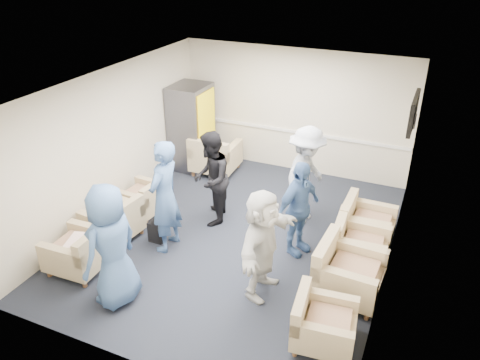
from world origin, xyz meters
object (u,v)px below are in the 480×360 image
at_px(person_mid_right, 298,209).
at_px(person_front_right, 262,244).
at_px(armchair_left_far, 145,199).
at_px(armchair_left_mid, 115,222).
at_px(person_back_left, 211,179).
at_px(armchair_corner, 214,157).
at_px(armchair_left_near, 81,252).
at_px(person_mid_left, 165,197).
at_px(vending_machine, 192,127).
at_px(person_back_right, 306,176).
at_px(armchair_right_near, 320,324).
at_px(armchair_right_far, 364,225).
at_px(person_front_left, 111,246).
at_px(armchair_right_midnear, 345,274).
at_px(armchair_right_midfar, 357,244).

xyz_separation_m(person_mid_right, person_front_right, (-0.17, -1.15, 0.02)).
height_order(armchair_left_far, person_mid_right, person_mid_right).
relative_size(armchair_left_mid, person_back_left, 0.52).
relative_size(armchair_left_mid, armchair_corner, 0.93).
bearing_deg(armchair_left_near, armchair_left_far, -179.55).
bearing_deg(person_front_right, person_mid_left, 81.42).
bearing_deg(vending_machine, armchair_corner, -10.92).
xyz_separation_m(armchair_left_near, person_back_right, (2.73, 2.80, 0.58)).
height_order(armchair_right_near, person_back_left, person_back_left).
bearing_deg(armchair_left_far, person_back_right, 113.45).
xyz_separation_m(armchair_corner, person_mid_left, (0.53, -2.83, 0.59)).
relative_size(armchair_right_far, person_front_right, 0.51).
bearing_deg(armchair_corner, person_back_left, 112.47).
height_order(armchair_left_mid, person_front_left, person_front_left).
distance_m(armchair_right_near, person_back_right, 3.03).
distance_m(armchair_right_midnear, armchair_corner, 4.50).
height_order(armchair_right_near, armchair_right_midfar, armchair_right_midfar).
relative_size(person_front_left, person_back_right, 1.01).
distance_m(armchair_left_near, armchair_right_near, 3.79).
xyz_separation_m(armchair_left_mid, person_mid_right, (2.97, 0.88, 0.49)).
bearing_deg(armchair_left_near, person_front_left, 68.01).
bearing_deg(armchair_left_far, person_mid_left, 56.15).
height_order(armchair_right_midfar, person_back_right, person_back_right).
bearing_deg(vending_machine, person_mid_right, -35.08).
height_order(person_front_left, person_front_right, person_front_left).
bearing_deg(armchair_left_near, armchair_right_near, 88.52).
relative_size(armchair_left_near, person_back_right, 0.47).
height_order(armchair_corner, person_back_left, person_back_left).
bearing_deg(armchair_left_mid, vending_machine, -170.33).
relative_size(armchair_left_far, armchair_right_far, 0.95).
distance_m(armchair_left_mid, person_mid_left, 1.16).
bearing_deg(person_back_right, person_front_right, -170.97).
height_order(armchair_left_far, armchair_right_midnear, armchair_right_midnear).
bearing_deg(armchair_corner, armchair_left_far, 75.50).
relative_size(armchair_left_far, person_mid_right, 0.49).
bearing_deg(armchair_left_near, person_back_right, 133.86).
height_order(person_mid_left, person_back_left, person_mid_left).
relative_size(armchair_right_midnear, person_mid_right, 0.58).
xyz_separation_m(armchair_right_midnear, person_back_left, (-2.66, 1.02, 0.51)).
distance_m(vending_machine, person_back_right, 3.21).
relative_size(armchair_right_far, armchair_corner, 0.87).
distance_m(person_mid_left, person_back_left, 1.08).
bearing_deg(armchair_left_near, vending_machine, -178.45).
distance_m(armchair_corner, person_back_right, 2.67).
relative_size(armchair_left_far, armchair_corner, 0.83).
xyz_separation_m(armchair_right_midfar, person_front_left, (-2.95, -2.26, 0.60)).
distance_m(armchair_right_near, person_back_left, 3.37).
height_order(armchair_right_midnear, person_back_left, person_back_left).
height_order(armchair_right_far, person_back_right, person_back_right).
relative_size(person_mid_left, person_front_right, 1.15).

